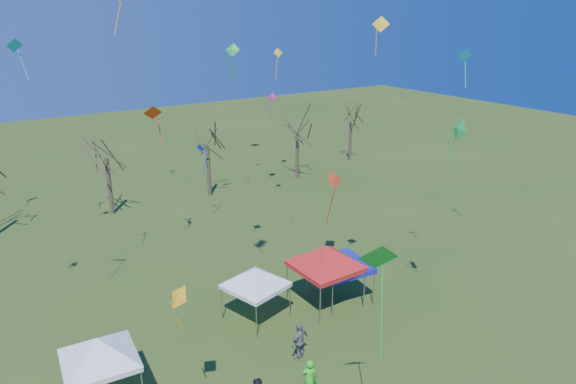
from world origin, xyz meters
name	(u,v)px	position (x,y,z in m)	size (l,w,h in m)	color
ground	(317,368)	(0.00, 0.00, 0.00)	(140.00, 140.00, 0.00)	#2F4A17
tree_2	(104,137)	(-2.37, 24.38, 6.29)	(3.71, 3.71, 8.18)	#3D2D21
tree_3	(206,128)	(6.03, 24.04, 6.08)	(3.59, 3.59, 7.91)	#3D2D21
tree_4	(297,116)	(15.36, 24.00, 6.06)	(3.58, 3.58, 7.89)	#3D2D21
tree_5	(352,108)	(23.72, 26.07, 5.73)	(3.39, 3.39, 7.46)	#3D2D21
tent_white_west	(97,343)	(-8.56, 3.21, 2.83)	(3.97, 3.97, 3.51)	gray
tent_white_mid	(255,272)	(-0.23, 5.09, 2.71)	(3.67, 3.67, 3.36)	gray
tent_red	(326,250)	(3.67, 4.24, 3.25)	(4.56, 4.56, 4.02)	gray
tent_blue	(341,266)	(4.63, 4.12, 2.07)	(3.15, 3.15, 2.25)	gray
person_grey	(300,341)	(-0.26, 1.01, 0.95)	(1.11, 0.46, 1.89)	slate
person_green	(309,379)	(-1.36, -1.27, 0.90)	(0.66, 0.43, 1.80)	#2BDA23
kite_9	(464,56)	(9.67, 1.38, 13.24)	(0.85, 0.63, 1.94)	#0EA7D5
kite_11	(153,113)	(-1.59, 14.79, 9.55)	(1.24, 0.92, 2.44)	#F1450C
kite_12	(278,54)	(12.80, 23.31, 11.91)	(0.88, 0.47, 2.64)	yellow
kite_17	(335,180)	(6.34, 7.01, 5.94)	(1.22, 0.95, 3.28)	red
kite_27	(458,130)	(7.06, -0.77, 10.28)	(0.74, 1.10, 2.63)	green
kite_18	(232,51)	(0.62, 8.40, 13.43)	(0.80, 0.80, 1.92)	green
kite_25	(381,25)	(4.39, 1.78, 14.75)	(0.83, 0.84, 1.70)	gold
kite_1	(178,297)	(-6.37, -0.39, 5.96)	(0.78, 1.00, 2.00)	gold
kite_19	(272,98)	(8.92, 18.13, 9.08)	(0.55, 0.80, 2.12)	#D02E91
kite_22	(201,149)	(2.92, 18.24, 5.87)	(0.78, 0.85, 2.31)	#122AC1
kite_13	(14,46)	(-7.86, 20.18, 13.38)	(1.12, 0.90, 2.53)	#0DC5C6
kite_5	(378,258)	(-1.54, -5.00, 8.07)	(1.53, 1.29, 4.25)	green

